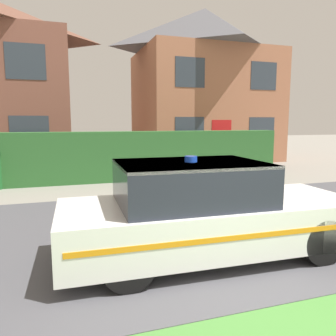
# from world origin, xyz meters

# --- Properties ---
(road_strip) EXTENTS (28.00, 5.77, 0.01)m
(road_strip) POSITION_xyz_m (0.00, 3.62, 0.01)
(road_strip) COLOR #4C4C51
(road_strip) RESTS_ON ground
(garden_hedge) EXTENTS (11.38, 0.70, 1.68)m
(garden_hedge) POSITION_xyz_m (-0.04, 9.01, 0.84)
(garden_hedge) COLOR #2D662D
(garden_hedge) RESTS_ON ground
(police_car) EXTENTS (4.47, 1.81, 1.51)m
(police_car) POSITION_xyz_m (-0.13, 2.23, 0.69)
(police_car) COLOR black
(police_car) RESTS_ON road_strip
(house_right) EXTENTS (7.20, 5.68, 7.88)m
(house_right) POSITION_xyz_m (5.28, 14.48, 4.02)
(house_right) COLOR #A86B4C
(house_right) RESTS_ON ground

